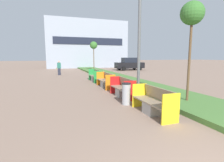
{
  "coord_description": "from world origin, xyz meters",
  "views": [
    {
      "loc": [
        -2.41,
        -1.16,
        2.02
      ],
      "look_at": [
        0.9,
        8.4,
        0.6
      ],
      "focal_mm": 28.0,
      "sensor_mm": 36.0,
      "label": 1
    }
  ],
  "objects_px": {
    "bench_orange_frame": "(106,82)",
    "pedestrian_walking": "(59,68)",
    "bench_yellow_frame": "(154,104)",
    "sapling_tree_near": "(192,15)",
    "bench_red_frame": "(123,90)",
    "parked_car_distant": "(129,64)",
    "bench_green_frame": "(95,77)",
    "sapling_tree_far": "(94,46)",
    "litter_bin": "(126,94)"
  },
  "relations": [
    {
      "from": "litter_bin",
      "to": "parked_car_distant",
      "type": "bearing_deg",
      "value": 64.89
    },
    {
      "from": "bench_orange_frame",
      "to": "pedestrian_walking",
      "type": "bearing_deg",
      "value": 106.09
    },
    {
      "from": "bench_yellow_frame",
      "to": "sapling_tree_far",
      "type": "distance_m",
      "value": 18.19
    },
    {
      "from": "litter_bin",
      "to": "pedestrian_walking",
      "type": "bearing_deg",
      "value": 99.29
    },
    {
      "from": "bench_red_frame",
      "to": "bench_orange_frame",
      "type": "xyz_separation_m",
      "value": [
        0.0,
        2.92,
        0.01
      ]
    },
    {
      "from": "bench_orange_frame",
      "to": "parked_car_distant",
      "type": "bearing_deg",
      "value": 59.36
    },
    {
      "from": "bench_yellow_frame",
      "to": "sapling_tree_near",
      "type": "xyz_separation_m",
      "value": [
        2.03,
        0.61,
        3.28
      ]
    },
    {
      "from": "litter_bin",
      "to": "pedestrian_walking",
      "type": "distance_m",
      "value": 13.48
    },
    {
      "from": "bench_orange_frame",
      "to": "parked_car_distant",
      "type": "relative_size",
      "value": 0.52
    },
    {
      "from": "bench_green_frame",
      "to": "litter_bin",
      "type": "height_order",
      "value": "bench_green_frame"
    },
    {
      "from": "parked_car_distant",
      "to": "bench_yellow_frame",
      "type": "bearing_deg",
      "value": -110.35
    },
    {
      "from": "sapling_tree_far",
      "to": "parked_car_distant",
      "type": "relative_size",
      "value": 0.94
    },
    {
      "from": "parked_car_distant",
      "to": "sapling_tree_near",
      "type": "bearing_deg",
      "value": -105.36
    },
    {
      "from": "bench_yellow_frame",
      "to": "sapling_tree_far",
      "type": "height_order",
      "value": "sapling_tree_far"
    },
    {
      "from": "bench_red_frame",
      "to": "bench_green_frame",
      "type": "relative_size",
      "value": 0.97
    },
    {
      "from": "bench_orange_frame",
      "to": "sapling_tree_far",
      "type": "xyz_separation_m",
      "value": [
        2.03,
        12.06,
        3.07
      ]
    },
    {
      "from": "bench_green_frame",
      "to": "sapling_tree_far",
      "type": "distance_m",
      "value": 9.84
    },
    {
      "from": "parked_car_distant",
      "to": "bench_orange_frame",
      "type": "bearing_deg",
      "value": -118.69
    },
    {
      "from": "pedestrian_walking",
      "to": "parked_car_distant",
      "type": "distance_m",
      "value": 11.0
    },
    {
      "from": "bench_green_frame",
      "to": "litter_bin",
      "type": "relative_size",
      "value": 2.14
    },
    {
      "from": "bench_red_frame",
      "to": "bench_orange_frame",
      "type": "height_order",
      "value": "same"
    },
    {
      "from": "bench_green_frame",
      "to": "parked_car_distant",
      "type": "height_order",
      "value": "parked_car_distant"
    },
    {
      "from": "bench_red_frame",
      "to": "bench_green_frame",
      "type": "bearing_deg",
      "value": 89.99
    },
    {
      "from": "sapling_tree_near",
      "to": "sapling_tree_far",
      "type": "height_order",
      "value": "sapling_tree_near"
    },
    {
      "from": "sapling_tree_near",
      "to": "pedestrian_walking",
      "type": "height_order",
      "value": "sapling_tree_near"
    },
    {
      "from": "bench_red_frame",
      "to": "bench_green_frame",
      "type": "distance_m",
      "value": 5.86
    },
    {
      "from": "bench_green_frame",
      "to": "parked_car_distant",
      "type": "bearing_deg",
      "value": 52.51
    },
    {
      "from": "parked_car_distant",
      "to": "bench_red_frame",
      "type": "bearing_deg",
      "value": -113.86
    },
    {
      "from": "bench_orange_frame",
      "to": "bench_green_frame",
      "type": "height_order",
      "value": "same"
    },
    {
      "from": "sapling_tree_near",
      "to": "bench_green_frame",
      "type": "bearing_deg",
      "value": 104.12
    },
    {
      "from": "litter_bin",
      "to": "bench_orange_frame",
      "type": "bearing_deg",
      "value": 84.46
    },
    {
      "from": "bench_red_frame",
      "to": "parked_car_distant",
      "type": "distance_m",
      "value": 17.63
    },
    {
      "from": "litter_bin",
      "to": "sapling_tree_far",
      "type": "height_order",
      "value": "sapling_tree_far"
    },
    {
      "from": "sapling_tree_near",
      "to": "sapling_tree_far",
      "type": "distance_m",
      "value": 17.2
    },
    {
      "from": "bench_orange_frame",
      "to": "sapling_tree_far",
      "type": "distance_m",
      "value": 12.61
    },
    {
      "from": "bench_yellow_frame",
      "to": "litter_bin",
      "type": "xyz_separation_m",
      "value": [
        -0.42,
        1.44,
        0.1
      ]
    },
    {
      "from": "bench_orange_frame",
      "to": "sapling_tree_near",
      "type": "height_order",
      "value": "sapling_tree_near"
    },
    {
      "from": "bench_yellow_frame",
      "to": "parked_car_distant",
      "type": "height_order",
      "value": "parked_car_distant"
    },
    {
      "from": "litter_bin",
      "to": "sapling_tree_near",
      "type": "xyz_separation_m",
      "value": [
        2.45,
        -0.83,
        3.18
      ]
    },
    {
      "from": "parked_car_distant",
      "to": "litter_bin",
      "type": "bearing_deg",
      "value": -113.15
    },
    {
      "from": "bench_red_frame",
      "to": "pedestrian_walking",
      "type": "xyz_separation_m",
      "value": [
        -2.59,
        11.91,
        0.42
      ]
    },
    {
      "from": "bench_orange_frame",
      "to": "pedestrian_walking",
      "type": "relative_size",
      "value": 1.41
    },
    {
      "from": "bench_orange_frame",
      "to": "bench_green_frame",
      "type": "xyz_separation_m",
      "value": [
        -0.0,
        2.94,
        -0.01
      ]
    },
    {
      "from": "bench_yellow_frame",
      "to": "bench_green_frame",
      "type": "height_order",
      "value": "same"
    },
    {
      "from": "bench_yellow_frame",
      "to": "litter_bin",
      "type": "relative_size",
      "value": 2.18
    },
    {
      "from": "bench_orange_frame",
      "to": "parked_car_distant",
      "type": "xyz_separation_m",
      "value": [
        7.67,
        12.94,
        0.54
      ]
    },
    {
      "from": "bench_red_frame",
      "to": "sapling_tree_near",
      "type": "xyz_separation_m",
      "value": [
        2.03,
        -2.23,
        3.29
      ]
    },
    {
      "from": "pedestrian_walking",
      "to": "bench_yellow_frame",
      "type": "bearing_deg",
      "value": -80.03
    },
    {
      "from": "bench_red_frame",
      "to": "sapling_tree_far",
      "type": "distance_m",
      "value": 15.43
    },
    {
      "from": "bench_red_frame",
      "to": "pedestrian_walking",
      "type": "bearing_deg",
      "value": 102.27
    }
  ]
}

